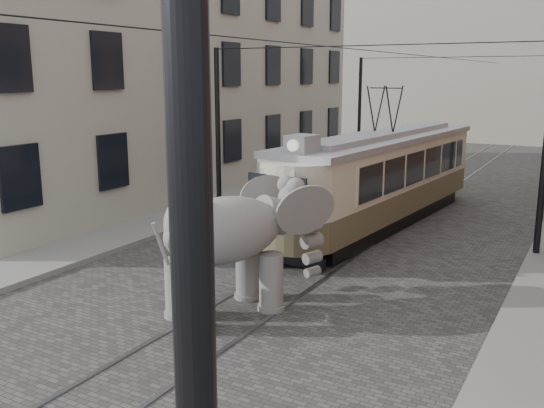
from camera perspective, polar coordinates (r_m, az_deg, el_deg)
The scene contains 8 objects.
ground at distance 14.53m, azimuth 0.06°, elevation -8.28°, with size 120.00×120.00×0.00m, color #484542.
tram_rails at distance 14.52m, azimuth 0.06°, elevation -8.24°, with size 1.54×80.00×0.02m, color slate, non-canonical shape.
sidewalk_left at distance 18.40m, azimuth -17.96°, elevation -4.20°, with size 2.00×60.00×0.15m, color slate.
stucco_building at distance 28.10m, azimuth -9.85°, elevation 11.86°, with size 7.00×24.00×10.00m, color gray.
distant_block at distance 52.34m, azimuth 22.56°, elevation 13.41°, with size 28.00×10.00×14.00m, color gray.
catenary at distance 18.33m, azimuth 7.18°, elevation 5.58°, with size 11.00×30.20×6.00m, color black, non-canonical shape.
tram at distance 20.75m, azimuth 10.48°, elevation 4.42°, with size 2.44×11.82×4.69m, color beige, non-canonical shape.
elephant at distance 12.85m, azimuth -4.55°, elevation -4.36°, with size 2.57×4.67×2.86m, color slate, non-canonical shape.
Camera 1 is at (6.63, -11.88, 5.09)m, focal length 39.63 mm.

